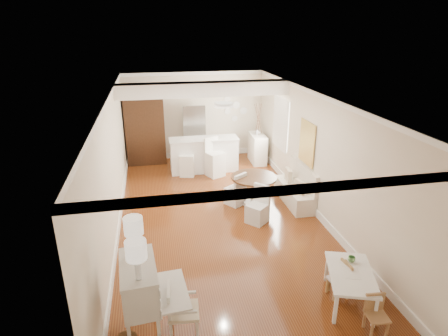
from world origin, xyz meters
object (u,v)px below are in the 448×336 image
object	(u,v)px
slip_chair_far	(235,188)
pantry_cabinet	(145,128)
dining_table	(254,191)
fridge	(205,133)
gustavian_armchair	(184,310)
slip_chair_near	(257,205)
bar_stool_right	(215,157)
kids_chair_a	(340,280)
kids_chair_b	(338,280)
sideboard	(257,148)
bar_stool_left	(187,159)
secretary_bureau	(141,301)
kids_chair_c	(377,316)
kids_table	(349,287)
breakfast_counter	(204,155)

from	to	relation	value
slip_chair_far	pantry_cabinet	world-z (taller)	pantry_cabinet
dining_table	fridge	size ratio (longest dim) A/B	0.62
gustavian_armchair	slip_chair_near	xyz separation A→B (m)	(1.93, 2.94, 0.03)
dining_table	bar_stool_right	xyz separation A→B (m)	(-0.60, 2.07, 0.19)
bar_stool_right	kids_chair_a	bearing A→B (deg)	-103.46
kids_chair_b	sideboard	world-z (taller)	sideboard
slip_chair_far	bar_stool_left	world-z (taller)	bar_stool_left
slip_chair_near	bar_stool_left	world-z (taller)	bar_stool_left
dining_table	slip_chair_far	size ratio (longest dim) A/B	1.32
dining_table	bar_stool_right	size ratio (longest dim) A/B	0.97
dining_table	slip_chair_near	distance (m)	0.87
secretary_bureau	gustavian_armchair	size ratio (longest dim) A/B	1.50
secretary_bureau	bar_stool_left	bearing A→B (deg)	73.63
dining_table	pantry_cabinet	bearing A→B (deg)	125.28
kids_chair_c	bar_stool_right	size ratio (longest dim) A/B	0.53
kids_chair_c	pantry_cabinet	bearing A→B (deg)	117.13
kids_table	kids_chair_b	size ratio (longest dim) A/B	1.82
kids_chair_a	bar_stool_right	size ratio (longest dim) A/B	0.52
slip_chair_far	fridge	world-z (taller)	fridge
slip_chair_near	bar_stool_right	distance (m)	2.97
kids_chair_a	bar_stool_right	world-z (taller)	bar_stool_right
kids_table	kids_chair_c	xyz separation A→B (m)	(0.07, -0.67, 0.02)
kids_table	gustavian_armchair	bearing A→B (deg)	-177.06
slip_chair_near	sideboard	distance (m)	4.00
bar_stool_left	fridge	bearing A→B (deg)	73.78
kids_table	dining_table	xyz separation A→B (m)	(-0.57, 3.66, 0.10)
pantry_cabinet	kids_chair_a	bearing A→B (deg)	-66.74
secretary_bureau	kids_chair_b	xyz separation A→B (m)	(3.13, 0.25, -0.30)
kids_chair_a	kids_chair_c	xyz separation A→B (m)	(0.14, -0.85, 0.00)
kids_table	slip_chair_near	distance (m)	2.90
dining_table	secretary_bureau	bearing A→B (deg)	-125.40
kids_chair_b	dining_table	xyz separation A→B (m)	(-0.47, 3.48, 0.07)
slip_chair_far	kids_chair_b	bearing A→B (deg)	69.07
kids_chair_a	dining_table	distance (m)	3.52
slip_chair_far	kids_chair_a	bearing A→B (deg)	69.40
secretary_bureau	kids_chair_b	world-z (taller)	secretary_bureau
breakfast_counter	bar_stool_left	bearing A→B (deg)	-153.31
gustavian_armchair	fridge	xyz separation A→B (m)	(1.42, 7.38, 0.50)
secretary_bureau	pantry_cabinet	distance (m)	7.37
kids_chair_b	bar_stool_right	xyz separation A→B (m)	(-1.07, 5.56, 0.26)
slip_chair_far	dining_table	bearing A→B (deg)	126.84
secretary_bureau	kids_chair_a	size ratio (longest dim) A/B	2.02
slip_chair_far	bar_stool_left	bearing A→B (deg)	-100.44
kids_chair_a	kids_chair_c	bearing A→B (deg)	15.58
kids_chair_a	slip_chair_far	world-z (taller)	slip_chair_far
bar_stool_right	fridge	xyz separation A→B (m)	(-0.06, 1.51, 0.33)
breakfast_counter	sideboard	xyz separation A→B (m)	(1.80, 0.45, -0.06)
kids_table	bar_stool_right	size ratio (longest dim) A/B	0.98
bar_stool_left	bar_stool_right	world-z (taller)	bar_stool_right
kids_chair_b	dining_table	world-z (taller)	dining_table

